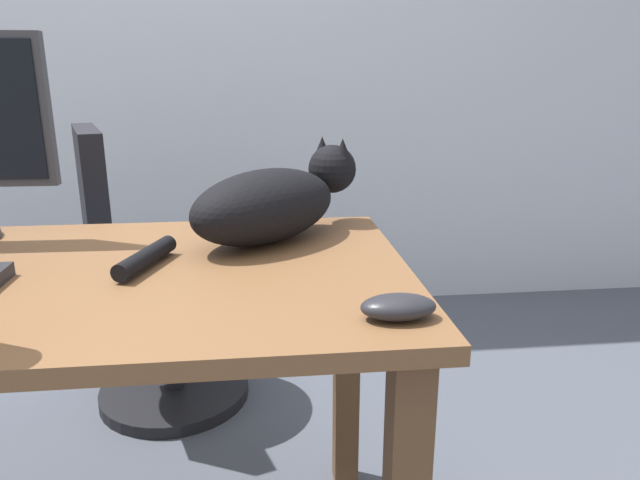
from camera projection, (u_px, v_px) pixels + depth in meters
name	position (u px, v px, depth m)	size (l,w,h in m)	color
back_wall	(145.00, 4.00, 2.31)	(6.00, 0.04, 2.60)	silver
desk	(24.00, 330.00, 1.04)	(1.38, 0.69, 0.70)	brown
office_chair	(151.00, 293.00, 1.81)	(0.50, 0.48, 0.89)	black
cat	(273.00, 201.00, 1.20)	(0.47, 0.44, 0.20)	black
computer_mouse	(398.00, 307.00, 0.83)	(0.11, 0.06, 0.04)	#232328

